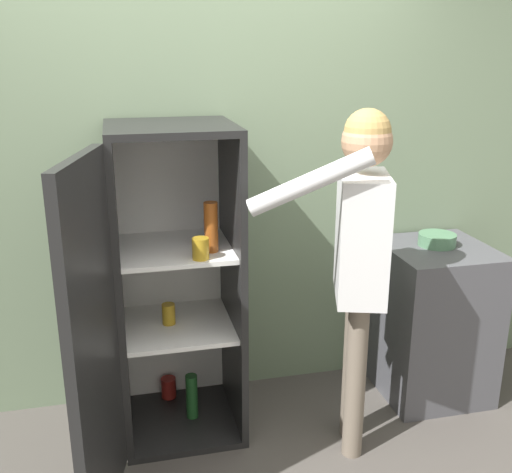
{
  "coord_description": "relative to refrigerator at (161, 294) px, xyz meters",
  "views": [
    {
      "loc": [
        -0.42,
        -2.24,
        1.98
      ],
      "look_at": [
        0.26,
        0.62,
        1.05
      ],
      "focal_mm": 42.0,
      "sensor_mm": 36.0,
      "label": 1
    }
  ],
  "objects": [
    {
      "name": "person",
      "position": [
        0.92,
        -0.3,
        0.31
      ],
      "size": [
        0.74,
        0.51,
        1.73
      ],
      "color": "#726656",
      "rests_on": "ground_plane"
    },
    {
      "name": "bowl",
      "position": [
        1.57,
        0.13,
        0.13
      ],
      "size": [
        0.21,
        0.21,
        0.07
      ],
      "color": "#517F5B",
      "rests_on": "counter"
    },
    {
      "name": "refrigerator",
      "position": [
        0.0,
        0.0,
        0.0
      ],
      "size": [
        0.8,
        1.21,
        1.63
      ],
      "color": "black",
      "rests_on": "ground_plane"
    },
    {
      "name": "counter",
      "position": [
        1.57,
        0.09,
        -0.36
      ],
      "size": [
        0.59,
        0.6,
        0.9
      ],
      "color": "#4C4C51",
      "rests_on": "ground_plane"
    },
    {
      "name": "wall_back",
      "position": [
        0.25,
        0.44,
        0.46
      ],
      "size": [
        7.0,
        0.06,
        2.55
      ],
      "color": "gray",
      "rests_on": "ground_plane"
    }
  ]
}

